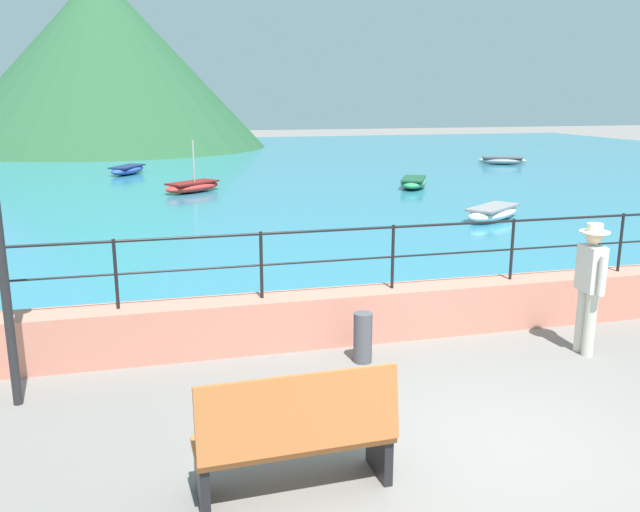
{
  "coord_description": "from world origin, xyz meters",
  "views": [
    {
      "loc": [
        -3.21,
        -5.2,
        3.33
      ],
      "look_at": [
        -0.91,
        3.7,
        1.1
      ],
      "focal_mm": 37.3,
      "sensor_mm": 36.0,
      "label": 1
    }
  ],
  "objects_px": {
    "bench_main": "(296,434)",
    "boat_0": "(493,212)",
    "boat_6": "(502,160)",
    "person_walking": "(590,282)",
    "boat_3": "(127,170)",
    "bollard": "(363,338)",
    "boat_2": "(193,186)",
    "boat_4": "(413,182)"
  },
  "relations": [
    {
      "from": "bench_main",
      "to": "boat_0",
      "type": "height_order",
      "value": "bench_main"
    },
    {
      "from": "bench_main",
      "to": "boat_6",
      "type": "distance_m",
      "value": 28.77
    },
    {
      "from": "person_walking",
      "to": "boat_3",
      "type": "xyz_separation_m",
      "value": [
        -6.31,
        22.24,
        -0.72
      ]
    },
    {
      "from": "boat_3",
      "to": "boat_0",
      "type": "bearing_deg",
      "value": -53.83
    },
    {
      "from": "boat_0",
      "to": "boat_3",
      "type": "height_order",
      "value": "same"
    },
    {
      "from": "person_walking",
      "to": "bollard",
      "type": "bearing_deg",
      "value": 171.25
    },
    {
      "from": "person_walking",
      "to": "boat_6",
      "type": "height_order",
      "value": "person_walking"
    },
    {
      "from": "boat_0",
      "to": "boat_2",
      "type": "bearing_deg",
      "value": 135.7
    },
    {
      "from": "bollard",
      "to": "boat_2",
      "type": "distance_m",
      "value": 15.73
    },
    {
      "from": "boat_2",
      "to": "boat_6",
      "type": "xyz_separation_m",
      "value": [
        15.21,
        5.87,
        -0.01
      ]
    },
    {
      "from": "boat_6",
      "to": "person_walking",
      "type": "bearing_deg",
      "value": -116.99
    },
    {
      "from": "boat_6",
      "to": "bollard",
      "type": "bearing_deg",
      "value": -123.25
    },
    {
      "from": "boat_3",
      "to": "bench_main",
      "type": "bearing_deg",
      "value": -85.46
    },
    {
      "from": "bench_main",
      "to": "boat_3",
      "type": "xyz_separation_m",
      "value": [
        -1.94,
        24.41,
        -0.3
      ]
    },
    {
      "from": "person_walking",
      "to": "boat_6",
      "type": "bearing_deg",
      "value": 63.01
    },
    {
      "from": "bench_main",
      "to": "person_walking",
      "type": "distance_m",
      "value": 4.9
    },
    {
      "from": "boat_3",
      "to": "boat_4",
      "type": "height_order",
      "value": "same"
    },
    {
      "from": "bench_main",
      "to": "boat_6",
      "type": "height_order",
      "value": "bench_main"
    },
    {
      "from": "bollard",
      "to": "boat_4",
      "type": "height_order",
      "value": "bollard"
    },
    {
      "from": "bollard",
      "to": "boat_2",
      "type": "relative_size",
      "value": 0.28
    },
    {
      "from": "bench_main",
      "to": "boat_0",
      "type": "distance_m",
      "value": 13.53
    },
    {
      "from": "boat_2",
      "to": "boat_3",
      "type": "bearing_deg",
      "value": 110.74
    },
    {
      "from": "boat_4",
      "to": "boat_3",
      "type": "bearing_deg",
      "value": 145.51
    },
    {
      "from": "bench_main",
      "to": "person_walking",
      "type": "height_order",
      "value": "person_walking"
    },
    {
      "from": "boat_3",
      "to": "boat_6",
      "type": "height_order",
      "value": "same"
    },
    {
      "from": "boat_6",
      "to": "boat_3",
      "type": "bearing_deg",
      "value": 179.27
    },
    {
      "from": "boat_2",
      "to": "boat_4",
      "type": "distance_m",
      "value": 7.88
    },
    {
      "from": "boat_0",
      "to": "boat_4",
      "type": "distance_m",
      "value": 6.45
    },
    {
      "from": "boat_0",
      "to": "boat_4",
      "type": "relative_size",
      "value": 0.97
    },
    {
      "from": "bench_main",
      "to": "boat_2",
      "type": "height_order",
      "value": "boat_2"
    },
    {
      "from": "boat_0",
      "to": "boat_6",
      "type": "distance_m",
      "value": 15.28
    },
    {
      "from": "bench_main",
      "to": "boat_2",
      "type": "bearing_deg",
      "value": 88.84
    },
    {
      "from": "boat_4",
      "to": "boat_6",
      "type": "xyz_separation_m",
      "value": [
        7.38,
        6.74,
        0.0
      ]
    },
    {
      "from": "person_walking",
      "to": "boat_3",
      "type": "relative_size",
      "value": 0.71
    },
    {
      "from": "boat_6",
      "to": "boat_4",
      "type": "bearing_deg",
      "value": -137.56
    },
    {
      "from": "bench_main",
      "to": "boat_2",
      "type": "distance_m",
      "value": 18.32
    },
    {
      "from": "boat_4",
      "to": "boat_6",
      "type": "relative_size",
      "value": 1.0
    },
    {
      "from": "boat_0",
      "to": "boat_4",
      "type": "height_order",
      "value": "same"
    },
    {
      "from": "bench_main",
      "to": "boat_2",
      "type": "xyz_separation_m",
      "value": [
        0.37,
        18.31,
        -0.3
      ]
    },
    {
      "from": "boat_2",
      "to": "boat_3",
      "type": "relative_size",
      "value": 0.96
    },
    {
      "from": "person_walking",
      "to": "boat_2",
      "type": "xyz_separation_m",
      "value": [
        -4.0,
        16.14,
        -0.72
      ]
    },
    {
      "from": "bollard",
      "to": "boat_3",
      "type": "relative_size",
      "value": 0.27
    }
  ]
}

